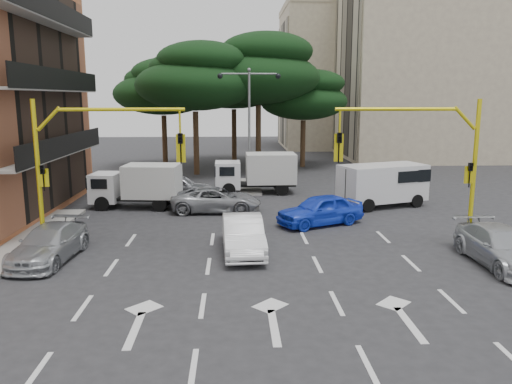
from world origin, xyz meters
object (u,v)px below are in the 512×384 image
signal_mast_left (84,155)px  street_lamp_center (249,107)px  car_white_hatch (243,235)px  box_truck_a (137,186)px  car_silver_parked (502,247)px  car_silver_cross_a (216,200)px  van_white (382,185)px  box_truck_b (256,173)px  car_blue_compact (320,210)px  signal_mast_right (431,153)px  car_silver_cross_b (180,186)px  car_silver_wagon (49,244)px

signal_mast_left → street_lamp_center: 15.65m
car_white_hatch → box_truck_a: bearing=121.3°
car_silver_parked → street_lamp_center: bearing=117.1°
car_silver_cross_a → car_silver_parked: bearing=-128.5°
car_white_hatch → van_white: bearing=42.9°
car_white_hatch → car_silver_parked: size_ratio=0.92×
signal_mast_left → box_truck_b: signal_mast_left is taller
car_blue_compact → box_truck_a: box_truck_a is taller
signal_mast_left → box_truck_a: bearing=87.3°
car_white_hatch → car_blue_compact: (3.79, 4.20, 0.01)m
box_truck_a → signal_mast_left: bearing=-177.2°
signal_mast_right → box_truck_a: size_ratio=1.22×
car_silver_cross_a → van_white: (9.28, 1.04, 0.54)m
car_blue_compact → van_white: (4.20, 4.02, 0.47)m
car_silver_cross_b → van_white: bearing=-100.1°
car_silver_cross_b → box_truck_b: size_ratio=0.77×
signal_mast_left → box_truck_b: (7.18, 12.01, -2.61)m
car_silver_parked → signal_mast_left: bearing=170.5°
street_lamp_center → car_silver_cross_b: bearing=-144.1°
box_truck_a → street_lamp_center: bearing=-41.5°
car_blue_compact → car_silver_wagon: (-11.08, -4.84, -0.08)m
box_truck_a → box_truck_b: 7.89m
street_lamp_center → car_silver_wagon: size_ratio=1.74×
signal_mast_right → van_white: (0.48, 7.81, -2.69)m
signal_mast_left → car_silver_wagon: bearing=-138.7°
car_white_hatch → car_silver_wagon: size_ratio=0.99×
car_silver_cross_a → car_silver_parked: 14.06m
street_lamp_center → box_truck_a: street_lamp_center is taller
car_white_hatch → car_silver_wagon: car_white_hatch is taller
signal_mast_left → car_silver_parked: (15.50, -2.34, -3.19)m
signal_mast_left → box_truck_a: (0.38, 8.01, -2.67)m
car_blue_compact → car_silver_cross_b: (-7.46, 7.05, -0.05)m
signal_mast_right → car_silver_cross_b: bearing=135.9°
signal_mast_right → car_silver_wagon: 15.19m
car_blue_compact → van_white: size_ratio=0.90×
signal_mast_left → car_white_hatch: bearing=-3.8°
car_white_hatch → box_truck_a: 10.19m
car_silver_cross_b → box_truck_a: bearing=148.6°
car_blue_compact → box_truck_b: (-2.71, 8.21, 0.54)m
signal_mast_left → car_silver_wagon: 3.61m
car_silver_parked → box_truck_b: (-8.33, 14.35, 0.58)m
car_blue_compact → car_silver_parked: bearing=18.0°
car_silver_wagon → van_white: (15.28, 8.86, 0.55)m
car_silver_parked → van_white: bearing=97.0°
signal_mast_left → car_silver_parked: bearing=-8.6°
car_silver_wagon → car_silver_cross_a: 9.86m
car_silver_cross_b → box_truck_b: 4.92m
car_white_hatch → signal_mast_right: bearing=0.2°
box_truck_a → car_white_hatch: bearing=-140.3°
car_silver_wagon → car_silver_cross_a: (6.00, 7.82, 0.01)m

